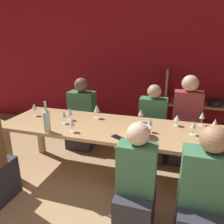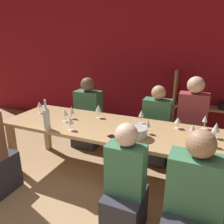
% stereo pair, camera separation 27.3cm
% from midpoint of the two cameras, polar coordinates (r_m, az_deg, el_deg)
% --- Properties ---
extents(wall_back_red, '(8.80, 0.06, 2.70)m').
position_cam_midpoint_polar(wall_back_red, '(4.27, 12.55, 12.33)').
color(wall_back_red, maroon).
rests_on(wall_back_red, ground_plane).
extents(shelf_unit, '(1.37, 0.30, 1.27)m').
position_cam_midpoint_polar(shelf_unit, '(4.20, 26.79, -2.04)').
color(shelf_unit, tan).
rests_on(shelf_unit, ground_plane).
extents(dining_table, '(2.72, 0.88, 0.75)m').
position_cam_midpoint_polar(dining_table, '(2.73, 2.05, -5.25)').
color(dining_table, tan).
rests_on(dining_table, ground_plane).
extents(mixing_bowl, '(0.23, 0.23, 0.12)m').
position_cam_midpoint_polar(mixing_bowl, '(2.39, 9.81, -5.29)').
color(mixing_bowl, '#B7BABC').
rests_on(mixing_bowl, dining_table).
extents(wine_bottle_green, '(0.08, 0.08, 0.36)m').
position_cam_midpoint_polar(wine_bottle_green, '(2.63, -13.93, -1.50)').
color(wine_bottle_green, '#B2C6C1').
rests_on(wine_bottle_green, dining_table).
extents(wine_glass_red_a, '(0.06, 0.06, 0.17)m').
position_cam_midpoint_polar(wine_glass_red_a, '(2.50, 12.45, -3.03)').
color(wine_glass_red_a, white).
rests_on(wine_glass_red_a, dining_table).
extents(wine_glass_empty_a, '(0.08, 0.08, 0.14)m').
position_cam_midpoint_polar(wine_glass_empty_a, '(2.74, 19.61, -2.12)').
color(wine_glass_empty_a, white).
rests_on(wine_glass_empty_a, dining_table).
extents(wine_glass_white_a, '(0.07, 0.07, 0.17)m').
position_cam_midpoint_polar(wine_glass_white_a, '(2.79, 10.49, -0.50)').
color(wine_glass_white_a, white).
rests_on(wine_glass_white_a, dining_table).
extents(wine_glass_red_b, '(0.07, 0.07, 0.17)m').
position_cam_midpoint_polar(wine_glass_red_b, '(3.26, -16.18, 1.87)').
color(wine_glass_red_b, white).
rests_on(wine_glass_red_b, dining_table).
extents(wine_glass_white_b, '(0.08, 0.08, 0.16)m').
position_cam_midpoint_polar(wine_glass_white_b, '(2.85, -9.55, -0.21)').
color(wine_glass_white_b, white).
rests_on(wine_glass_white_b, dining_table).
extents(wine_glass_red_c, '(0.08, 0.08, 0.19)m').
position_cam_midpoint_polar(wine_glass_red_c, '(2.94, -0.92, 0.94)').
color(wine_glass_red_c, white).
rests_on(wine_glass_red_c, dining_table).
extents(wine_glass_white_c, '(0.06, 0.06, 0.17)m').
position_cam_midpoint_polar(wine_glass_white_c, '(2.85, 25.72, -1.74)').
color(wine_glass_white_c, white).
rests_on(wine_glass_white_c, dining_table).
extents(wine_glass_white_d, '(0.07, 0.07, 0.17)m').
position_cam_midpoint_polar(wine_glass_white_d, '(2.42, 27.92, -5.55)').
color(wine_glass_white_d, white).
rests_on(wine_glass_white_d, dining_table).
extents(wine_glass_white_e, '(0.07, 0.07, 0.17)m').
position_cam_midpoint_polar(wine_glass_white_e, '(2.94, -7.95, 0.39)').
color(wine_glass_white_e, white).
rests_on(wine_glass_white_e, dining_table).
extents(wine_glass_white_f, '(0.07, 0.07, 0.17)m').
position_cam_midpoint_polar(wine_glass_white_f, '(2.55, -7.85, -2.28)').
color(wine_glass_white_f, white).
rests_on(wine_glass_white_f, dining_table).
extents(wine_glass_red_d, '(0.08, 0.08, 0.18)m').
position_cam_midpoint_polar(wine_glass_red_d, '(2.64, 28.30, -3.64)').
color(wine_glass_red_d, white).
rests_on(wine_glass_red_d, dining_table).
extents(wine_glass_white_g, '(0.07, 0.07, 0.16)m').
position_cam_midpoint_polar(wine_glass_white_g, '(2.52, 23.27, -4.03)').
color(wine_glass_white_g, white).
rests_on(wine_glass_white_g, dining_table).
extents(cell_phone, '(0.16, 0.14, 0.01)m').
position_cam_midpoint_polar(cell_phone, '(2.37, 3.75, -6.76)').
color(cell_phone, black).
rests_on(cell_phone, dining_table).
extents(person_far_a, '(0.40, 0.50, 1.16)m').
position_cam_midpoint_polar(person_far_a, '(3.38, 13.66, -5.58)').
color(person_far_a, '#2D2D38').
rests_on(person_far_a, ground_plane).
extents(person_near_b, '(0.41, 0.52, 1.17)m').
position_cam_midpoint_polar(person_near_b, '(2.06, 23.87, -23.80)').
color(person_near_b, '#2D2D38').
rests_on(person_near_b, ground_plane).
extents(person_far_b, '(0.39, 0.49, 1.31)m').
position_cam_midpoint_polar(person_far_b, '(3.38, 21.93, -5.23)').
color(person_far_b, '#2D2D38').
rests_on(person_far_b, ground_plane).
extents(person_near_c, '(0.34, 0.43, 1.11)m').
position_cam_midpoint_polar(person_near_c, '(2.14, 7.36, -20.69)').
color(person_near_c, '#2D2D38').
rests_on(person_near_c, ground_plane).
extents(person_far_c, '(0.44, 0.55, 1.18)m').
position_cam_midpoint_polar(person_far_c, '(3.80, -4.05, -2.28)').
color(person_far_c, '#2D2D38').
rests_on(person_far_c, ground_plane).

